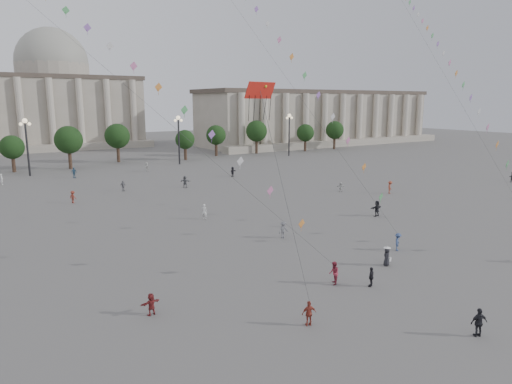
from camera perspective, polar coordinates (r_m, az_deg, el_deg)
ground at (r=36.57m, az=12.79°, el=-10.93°), size 360.00×360.00×0.00m
hall_east at (r=153.98m, az=7.91°, el=9.19°), size 84.00×26.22×17.20m
hall_central at (r=154.75m, az=-23.77°, el=10.53°), size 48.30×34.30×35.50m
tree_row at (r=104.80m, az=-18.96°, el=6.12°), size 137.12×5.12×8.00m
lamp_post_mid_west at (r=94.27m, az=-26.79°, el=6.22°), size 2.00×0.90×10.65m
lamp_post_mid_east at (r=101.74m, az=-9.65°, el=7.54°), size 2.00×0.90×10.65m
lamp_post_far_east at (r=116.68m, az=4.18°, el=8.12°), size 2.00×0.90×10.65m
person_crowd_0 at (r=89.09m, az=-21.80°, el=2.26°), size 1.23×0.85×1.94m
person_crowd_3 at (r=56.95m, az=14.88°, el=-2.00°), size 1.80×0.65×1.91m
person_crowd_4 at (r=92.97m, az=-13.51°, el=3.08°), size 1.37×1.78×1.88m
person_crowd_6 at (r=46.41m, az=3.44°, el=-4.74°), size 1.19×0.77×1.74m
person_crowd_7 at (r=71.23m, az=10.54°, el=0.62°), size 1.29×1.26×1.48m
person_crowd_8 at (r=71.57m, az=16.40°, el=0.57°), size 1.29×1.41×1.90m
person_crowd_9 at (r=84.38m, az=-2.93°, el=2.56°), size 1.75×1.29×1.83m
person_crowd_10 at (r=87.02m, az=-29.19°, el=1.40°), size 0.49×0.70×1.82m
person_crowd_12 at (r=74.28m, az=-8.86°, el=1.28°), size 1.67×1.65×1.92m
person_crowd_13 at (r=54.05m, az=-6.49°, el=-2.44°), size 0.77×0.78×1.82m
person_crowd_15 at (r=89.89m, az=29.34°, el=1.64°), size 1.08×1.09×1.78m
person_crowd_16 at (r=73.47m, az=-16.29°, el=0.74°), size 1.02×0.59×1.64m
person_crowd_17 at (r=67.09m, az=-21.91°, el=-0.57°), size 1.13×1.26×1.69m
tourist_0 at (r=29.25m, az=6.65°, el=-14.84°), size 1.01×0.65×1.60m
tourist_1 at (r=30.77m, az=26.10°, el=-14.44°), size 1.12×0.79×1.76m
tourist_2 at (r=31.15m, az=-12.97°, el=-13.50°), size 1.42×0.66×1.48m
tourist_4 at (r=35.70m, az=14.21°, el=-10.24°), size 0.96×0.73×1.52m
kite_flyer_0 at (r=35.50m, az=9.72°, el=-9.96°), size 1.03×1.09×1.77m
kite_flyer_1 at (r=44.56m, az=17.32°, el=-5.97°), size 1.23×1.15×1.67m
hat_person at (r=40.33m, az=16.04°, el=-7.70°), size 0.92×0.85×1.69m
dragon_kite at (r=29.28m, az=0.54°, el=11.10°), size 2.25×2.60×13.60m
kite_train_east at (r=74.98m, az=20.62°, el=18.11°), size 34.20×51.02×74.58m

